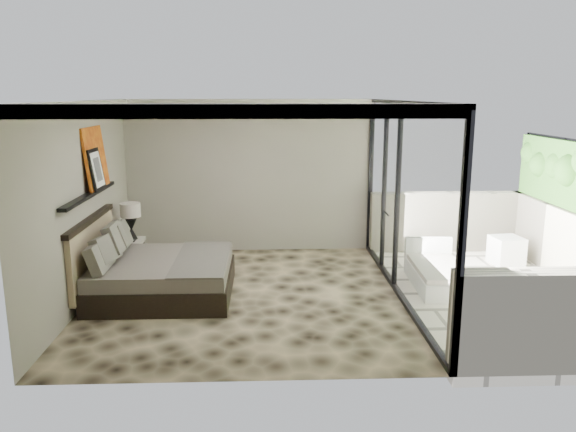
{
  "coord_description": "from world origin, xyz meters",
  "views": [
    {
      "loc": [
        0.32,
        -7.78,
        2.89
      ],
      "look_at": [
        0.63,
        0.4,
        1.1
      ],
      "focal_mm": 35.0,
      "sensor_mm": 36.0,
      "label": 1
    }
  ],
  "objects_px": {
    "nightstand": "(129,256)",
    "ottoman": "(506,251)",
    "table_lamp": "(131,216)",
    "bed": "(156,273)",
    "lounger": "(438,274)"
  },
  "relations": [
    {
      "from": "bed",
      "to": "lounger",
      "type": "distance_m",
      "value": 4.25
    },
    {
      "from": "nightstand",
      "to": "lounger",
      "type": "distance_m",
      "value": 5.03
    },
    {
      "from": "lounger",
      "to": "table_lamp",
      "type": "bearing_deg",
      "value": 170.28
    },
    {
      "from": "table_lamp",
      "to": "lounger",
      "type": "relative_size",
      "value": 0.39
    },
    {
      "from": "table_lamp",
      "to": "ottoman",
      "type": "bearing_deg",
      "value": 0.12
    },
    {
      "from": "table_lamp",
      "to": "bed",
      "type": "bearing_deg",
      "value": -63.76
    },
    {
      "from": "bed",
      "to": "table_lamp",
      "type": "xyz_separation_m",
      "value": [
        -0.63,
        1.28,
        0.58
      ]
    },
    {
      "from": "bed",
      "to": "lounger",
      "type": "relative_size",
      "value": 1.31
    },
    {
      "from": "nightstand",
      "to": "table_lamp",
      "type": "bearing_deg",
      "value": 64.9
    },
    {
      "from": "ottoman",
      "to": "lounger",
      "type": "height_order",
      "value": "lounger"
    },
    {
      "from": "bed",
      "to": "table_lamp",
      "type": "height_order",
      "value": "table_lamp"
    },
    {
      "from": "table_lamp",
      "to": "lounger",
      "type": "distance_m",
      "value": 5.04
    },
    {
      "from": "lounger",
      "to": "bed",
      "type": "bearing_deg",
      "value": -174.38
    },
    {
      "from": "nightstand",
      "to": "ottoman",
      "type": "bearing_deg",
      "value": 19.06
    },
    {
      "from": "table_lamp",
      "to": "ottoman",
      "type": "distance_m",
      "value": 6.42
    }
  ]
}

